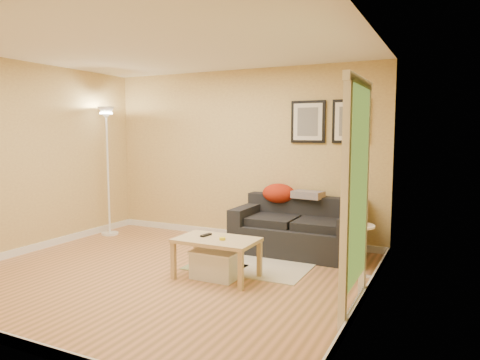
{
  "coord_description": "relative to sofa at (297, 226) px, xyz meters",
  "views": [
    {
      "loc": [
        2.99,
        -4.13,
        1.65
      ],
      "look_at": [
        0.55,
        0.85,
        1.05
      ],
      "focal_mm": 32.97,
      "sensor_mm": 36.0,
      "label": 1
    }
  ],
  "objects": [
    {
      "name": "red_throw",
      "position": [
        -0.38,
        0.27,
        0.4
      ],
      "size": [
        0.48,
        0.36,
        0.28
      ],
      "primitive_type": null,
      "color": "#BD3811",
      "rests_on": "sofa"
    },
    {
      "name": "baseboard_left",
      "position": [
        -3.33,
        -1.53,
        -0.33
      ],
      "size": [
        0.02,
        4.0,
        0.1
      ],
      "primitive_type": "cube",
      "color": "white",
      "rests_on": "ground"
    },
    {
      "name": "remote_control",
      "position": [
        -0.65,
        -1.35,
        0.09
      ],
      "size": [
        0.07,
        0.17,
        0.02
      ],
      "primitive_type": "cube",
      "rotation": [
        0.0,
        0.0,
        -0.16
      ],
      "color": "black",
      "rests_on": "coffee_table"
    },
    {
      "name": "doorway",
      "position": [
        1.11,
        -1.68,
        0.65
      ],
      "size": [
        0.12,
        1.01,
        2.13
      ],
      "primitive_type": null,
      "color": "white",
      "rests_on": "ground"
    },
    {
      "name": "wall_back",
      "position": [
        -1.09,
        0.47,
        0.92
      ],
      "size": [
        4.5,
        0.0,
        4.5
      ],
      "primitive_type": "plane",
      "rotation": [
        1.57,
        0.0,
        0.0
      ],
      "color": "#DCBE71",
      "rests_on": "ground"
    },
    {
      "name": "framed_print_left",
      "position": [
        -0.01,
        0.45,
        1.43
      ],
      "size": [
        0.5,
        0.04,
        0.6
      ],
      "primitive_type": null,
      "color": "black",
      "rests_on": "wall_back"
    },
    {
      "name": "book_stack",
      "position": [
        0.93,
        -0.62,
        0.26
      ],
      "size": [
        0.19,
        0.25,
        0.08
      ],
      "primitive_type": null,
      "rotation": [
        0.0,
        0.0,
        -0.07
      ],
      "color": "navy",
      "rests_on": "side_table"
    },
    {
      "name": "wall_right",
      "position": [
        1.16,
        -1.53,
        0.92
      ],
      "size": [
        0.0,
        4.0,
        4.0
      ],
      "primitive_type": "plane",
      "rotation": [
        1.57,
        0.0,
        -1.57
      ],
      "color": "#DCBE71",
      "rests_on": "ground"
    },
    {
      "name": "storage_bin",
      "position": [
        -0.49,
        -1.39,
        -0.21
      ],
      "size": [
        0.53,
        0.39,
        0.32
      ],
      "primitive_type": null,
      "color": "white",
      "rests_on": "ground"
    },
    {
      "name": "plaid_throw",
      "position": [
        0.07,
        0.27,
        0.41
      ],
      "size": [
        0.45,
        0.32,
        0.1
      ],
      "primitive_type": null,
      "rotation": [
        0.0,
        0.0,
        -0.14
      ],
      "color": "tan",
      "rests_on": "sofa"
    },
    {
      "name": "floor_lamp",
      "position": [
        -3.09,
        -0.28,
        0.6
      ],
      "size": [
        0.27,
        0.27,
        2.06
      ],
      "primitive_type": null,
      "color": "white",
      "rests_on": "ground"
    },
    {
      "name": "framed_print_right",
      "position": [
        0.59,
        0.45,
        1.43
      ],
      "size": [
        0.5,
        0.04,
        0.6
      ],
      "primitive_type": null,
      "color": "black",
      "rests_on": "wall_back"
    },
    {
      "name": "baseboard_right",
      "position": [
        1.15,
        -1.53,
        -0.33
      ],
      "size": [
        0.02,
        4.0,
        0.1
      ],
      "primitive_type": "cube",
      "color": "white",
      "rests_on": "ground"
    },
    {
      "name": "wall_left",
      "position": [
        -3.34,
        -1.53,
        0.92
      ],
      "size": [
        0.0,
        4.0,
        4.0
      ],
      "primitive_type": "plane",
      "rotation": [
        1.57,
        0.0,
        1.57
      ],
      "color": "#DCBE71",
      "rests_on": "ground"
    },
    {
      "name": "tape_roll",
      "position": [
        -0.38,
        -1.44,
        0.1
      ],
      "size": [
        0.07,
        0.07,
        0.03
      ],
      "primitive_type": "cylinder",
      "color": "yellow",
      "rests_on": "coffee_table"
    },
    {
      "name": "area_rug",
      "position": [
        -0.22,
        -0.86,
        -0.37
      ],
      "size": [
        1.25,
        0.85,
        0.01
      ],
      "primitive_type": "cube",
      "color": "beige",
      "rests_on": "ground"
    },
    {
      "name": "ceiling",
      "position": [
        -1.09,
        -1.53,
        2.23
      ],
      "size": [
        4.5,
        4.5,
        0.0
      ],
      "primitive_type": "plane",
      "rotation": [
        3.14,
        0.0,
        0.0
      ],
      "color": "white",
      "rests_on": "wall_back"
    },
    {
      "name": "coffee_table",
      "position": [
        -0.48,
        -1.4,
        -0.15
      ],
      "size": [
        1.05,
        0.85,
        0.46
      ],
      "primitive_type": null,
      "rotation": [
        0.0,
        0.0,
        0.36
      ],
      "color": "tan",
      "rests_on": "ground"
    },
    {
      "name": "side_table",
      "position": [
        0.93,
        -0.63,
        -0.07
      ],
      "size": [
        0.39,
        0.39,
        0.6
      ],
      "primitive_type": null,
      "color": "white",
      "rests_on": "ground"
    },
    {
      "name": "baseboard_back",
      "position": [
        -1.09,
        0.46,
        -0.33
      ],
      "size": [
        4.5,
        0.02,
        0.1
      ],
      "primitive_type": "cube",
      "color": "white",
      "rests_on": "ground"
    },
    {
      "name": "sofa",
      "position": [
        0.0,
        0.0,
        0.0
      ],
      "size": [
        1.7,
        0.9,
        0.75
      ],
      "primitive_type": null,
      "color": "black",
      "rests_on": "ground"
    },
    {
      "name": "green_runner",
      "position": [
        -0.68,
        -1.08,
        -0.37
      ],
      "size": [
        0.7,
        0.5,
        0.01
      ],
      "primitive_type": "cube",
      "color": "#668C4C",
      "rests_on": "ground"
    },
    {
      "name": "floor",
      "position": [
        -1.09,
        -1.53,
        -0.38
      ],
      "size": [
        4.5,
        4.5,
        0.0
      ],
      "primitive_type": "plane",
      "color": "tan",
      "rests_on": "ground"
    },
    {
      "name": "wall_front",
      "position": [
        -1.09,
        -3.53,
        0.92
      ],
      "size": [
        4.5,
        0.0,
        4.5
      ],
      "primitive_type": "plane",
      "rotation": [
        -1.57,
        0.0,
        0.0
      ],
      "color": "#DCBE71",
      "rests_on": "ground"
    },
    {
      "name": "baseboard_front",
      "position": [
        -1.09,
        -3.52,
        -0.33
      ],
      "size": [
        4.5,
        0.02,
        0.1
      ],
      "primitive_type": "cube",
      "color": "white",
      "rests_on": "ground"
    }
  ]
}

